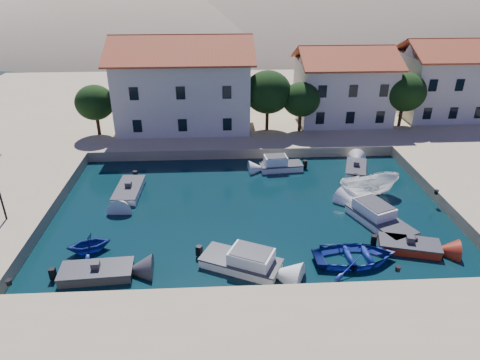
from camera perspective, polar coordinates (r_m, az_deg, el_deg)
The scene contains 19 objects.
ground at distance 25.44m, azimuth 3.11°, elevation -15.52°, with size 400.00×400.00×0.00m, color black.
quay_west at distance 37.11m, azimuth -29.41°, elevation -3.65°, with size 8.00×20.00×1.00m, color tan.
quay_north at distance 59.28m, azimuth 1.24°, elevation 10.33°, with size 80.00×36.00×1.00m, color tan.
hills at distance 149.78m, azimuth 5.94°, elevation 10.72°, with size 254.00×176.00×99.00m.
building_left at distance 48.20m, azimuth -7.56°, elevation 13.00°, with size 14.70×9.45×9.70m.
building_mid at distance 51.25m, azimuth 13.57°, elevation 12.49°, with size 10.50×8.40×8.30m.
building_right at distance 56.62m, azimuth 25.33°, elevation 12.28°, with size 9.45×8.40×8.80m.
trees at distance 46.38m, azimuth 5.62°, elevation 11.16°, with size 37.30×5.30×6.45m.
bollards at distance 28.11m, azimuth 8.09°, elevation -8.15°, with size 29.36×9.56×0.30m.
motorboat_grey_sw at distance 28.14m, azimuth -18.56°, elevation -11.59°, with size 4.49×2.21×1.25m.
cabin_cruiser_south at distance 27.31m, azimuth 0.11°, elevation -10.75°, with size 5.45×4.10×1.60m.
rowboat_south at distance 29.03m, azimuth 15.00°, elevation -10.43°, with size 3.85×5.39×1.12m, color navy.
motorboat_red_se at distance 31.06m, azimuth 21.62°, elevation -8.19°, with size 4.26×2.74×1.25m.
cabin_cruiser_east at distance 33.05m, azimuth 18.18°, elevation -5.00°, with size 4.14×5.91×1.60m.
boat_east at distance 37.07m, azimuth 16.60°, elevation -2.01°, with size 1.95×5.18×2.00m, color white.
motorboat_white_ne at distance 40.96m, azimuth 15.19°, elevation 1.44°, with size 2.90×4.19×1.25m.
rowboat_west at distance 30.67m, azimuth -19.35°, elevation -8.91°, with size 2.41×2.79×1.47m, color navy.
motorboat_white_west at distance 36.95m, azimuth -14.57°, elevation -1.32°, with size 2.17×4.57×1.25m.
cabin_cruiser_north at distance 40.05m, azimuth 5.50°, elevation 1.99°, with size 4.06×2.00×1.60m.
Camera 1 is at (-2.35, -18.76, 17.01)m, focal length 32.00 mm.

